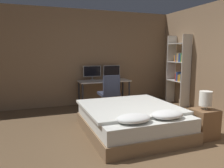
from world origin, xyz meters
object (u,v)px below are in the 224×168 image
Objects in this scene: monitor_right at (112,71)px; computer_mouse at (116,80)px; keyboard at (106,81)px; bookshelf at (180,67)px; monitor_left at (92,72)px; office_chair at (109,96)px; nightstand at (204,124)px; bed at (131,120)px; desk at (104,84)px; bedside_lamp at (206,99)px.

monitor_right reaches higher than computer_mouse.
keyboard is 0.19× the size of bookshelf.
monitor_left is 1.35× the size of keyboard.
office_chair is at bearing -113.89° from monitor_right.
computer_mouse is (-0.64, 2.70, 0.48)m from nightstand.
bed is 3.70× the size of nightstand.
nightstand is 1.02× the size of monitor_left.
monitor_left reaches higher than keyboard.
office_chair reaches higher than keyboard.
office_chair is (-0.08, -0.48, -0.33)m from keyboard.
bed is 2.24m from desk.
keyboard is at bearing 108.80° from nightstand.
office_chair is at bearing 114.21° from bedside_lamp.
bedside_lamp is 2.46m from office_chair.
monitor_right is at bearing 78.52° from bed.
monitor_left is at bearing 111.64° from bedside_lamp.
nightstand is 0.36× the size of desk.
desk is at bearing -148.24° from monitor_right.
bookshelf is at bearing 34.17° from bed.
monitor_left is at bearing 147.79° from computer_mouse.
nightstand is at bearing -76.70° from computer_mouse.
monitor_left is (-0.30, 0.18, 0.33)m from desk.
bedside_lamp is 0.16× the size of bookshelf.
monitor_left is (-0.11, 2.39, 0.70)m from bed.
nightstand is 2.44m from office_chair.
desk is (-0.92, 2.88, 0.37)m from nightstand.
bed is 1.33× the size of desk.
monitor_right is 0.43m from computer_mouse.
nightstand is 2.89m from keyboard.
office_chair is (-0.36, -0.48, -0.34)m from computer_mouse.
bedside_lamp is at bearing -76.70° from computer_mouse.
bed is at bearing -87.38° from monitor_left.
office_chair is (-0.08, -0.66, -0.23)m from desk.
bookshelf is (1.11, 2.18, 0.83)m from nightstand.
bookshelf reaches higher than monitor_right.
bookshelf reaches higher than office_chair.
monitor_right reaches higher than office_chair.
monitor_left is 0.54× the size of office_chair.
bedside_lamp reaches higher than nightstand.
bedside_lamp is 0.22× the size of desk.
desk is (-0.92, 2.88, -0.09)m from bedside_lamp.
monitor_left is 7.36× the size of computer_mouse.
bed is 2.04× the size of office_chair.
keyboard is (-0.92, 2.70, 0.01)m from bedside_lamp.
computer_mouse is at bearing -32.21° from monitor_left.
bed is 1.38m from bedside_lamp.
computer_mouse is at bearing 103.30° from nightstand.
desk is 0.48m from monitor_right.
bedside_lamp is 2.86m from keyboard.
bookshelf reaches higher than bedside_lamp.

